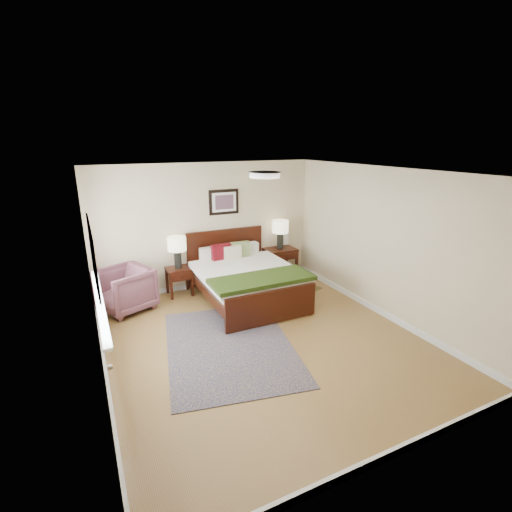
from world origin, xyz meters
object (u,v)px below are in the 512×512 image
bed (245,274)px  nightstand_left (179,274)px  lamp_right (280,229)px  armchair (125,290)px  nightstand_right (280,260)px  rug_persian (230,346)px  lamp_left (177,246)px

bed → nightstand_left: size_ratio=3.88×
bed → lamp_right: lamp_right is taller
lamp_right → armchair: size_ratio=0.72×
nightstand_left → lamp_right: 2.33m
nightstand_right → rug_persian: nightstand_right is taller
armchair → rug_persian: 2.31m
rug_persian → nightstand_right: bearing=57.8°
bed → lamp_right: bearing=34.5°
lamp_left → bed: bearing=-38.0°
nightstand_right → lamp_right: bearing=90.0°
nightstand_right → lamp_right: size_ratio=1.09×
lamp_left → armchair: 1.22m
nightstand_left → rug_persian: size_ratio=0.22×
bed → rug_persian: size_ratio=0.85×
lamp_left → nightstand_right: bearing=-0.3°
armchair → nightstand_right: bearing=72.5°
nightstand_right → nightstand_left: bearing=-179.8°
bed → lamp_left: 1.40m
lamp_right → armchair: 3.35m
bed → nightstand_left: bearing=142.7°
nightstand_right → armchair: 3.28m
nightstand_right → armchair: armchair is taller
rug_persian → armchair: bearing=132.8°
armchair → rug_persian: armchair is taller
bed → armchair: (-2.08, 0.55, -0.14)m
bed → lamp_left: bearing=142.0°
nightstand_left → armchair: bearing=-166.4°
lamp_left → lamp_right: 2.24m
nightstand_right → lamp_left: size_ratio=1.09×
nightstand_left → lamp_left: size_ratio=0.90×
bed → rug_persian: bearing=-122.2°
bed → rug_persian: (-0.88, -1.39, -0.52)m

